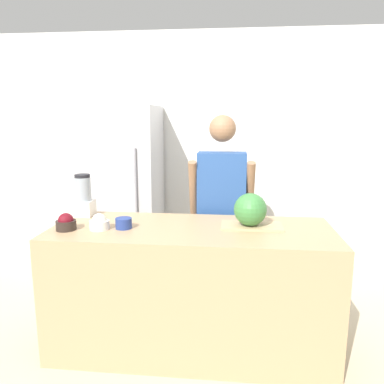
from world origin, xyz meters
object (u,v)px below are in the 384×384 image
at_px(watermelon, 250,210).
at_px(bowl_cherries, 66,223).
at_px(refrigerator, 124,191).
at_px(bowl_cream, 99,223).
at_px(blender, 83,197).
at_px(bowl_small_blue, 124,223).
at_px(person, 221,213).

relative_size(watermelon, bowl_cherries, 1.68).
bearing_deg(watermelon, refrigerator, 135.38).
xyz_separation_m(refrigerator, bowl_cream, (0.23, -1.42, 0.06)).
xyz_separation_m(bowl_cherries, blender, (-0.03, 0.39, 0.10)).
relative_size(refrigerator, bowl_cream, 13.05).
distance_m(bowl_cherries, bowl_small_blue, 0.39).
distance_m(bowl_cream, bowl_small_blue, 0.17).
height_order(bowl_cherries, blender, blender).
xyz_separation_m(bowl_cherries, bowl_cream, (0.22, 0.04, -0.00)).
xyz_separation_m(person, bowl_cream, (-0.83, -0.68, 0.08)).
bearing_deg(bowl_cherries, watermelon, 8.74).
bearing_deg(blender, refrigerator, 89.02).
height_order(person, bowl_small_blue, person).
distance_m(refrigerator, person, 1.29).
distance_m(bowl_cream, blender, 0.45).
relative_size(bowl_cream, bowl_small_blue, 1.20).
distance_m(person, bowl_cherries, 1.28).
bearing_deg(blender, bowl_cherries, -86.02).
bearing_deg(blender, bowl_cream, -54.44).
bearing_deg(bowl_cream, bowl_cherries, -170.38).
bearing_deg(refrigerator, bowl_cherries, -89.65).
bearing_deg(watermelon, person, 112.55).
distance_m(bowl_small_blue, blender, 0.53).
bearing_deg(person, bowl_cherries, -145.71).
xyz_separation_m(bowl_cherries, bowl_small_blue, (0.39, 0.08, -0.01)).
bearing_deg(bowl_small_blue, bowl_cream, -166.98).
xyz_separation_m(refrigerator, bowl_cherries, (0.01, -1.45, 0.06)).
height_order(refrigerator, bowl_small_blue, refrigerator).
bearing_deg(watermelon, bowl_small_blue, -172.28).
xyz_separation_m(watermelon, blender, (-1.30, 0.20, 0.02)).
height_order(person, bowl_cherries, person).
distance_m(refrigerator, watermelon, 1.80).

